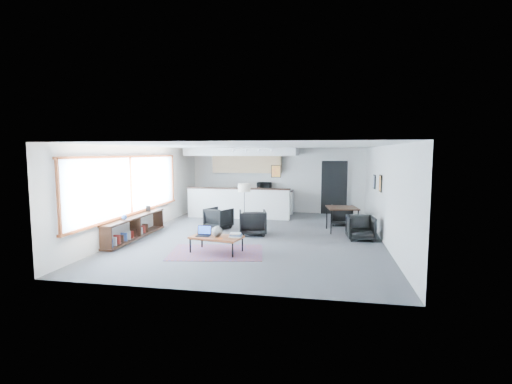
% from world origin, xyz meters
% --- Properties ---
extents(room, '(7.02, 9.02, 2.62)m').
position_xyz_m(room, '(0.00, 0.00, 1.30)').
color(room, '#48484B').
rests_on(room, ground).
extents(window, '(0.10, 5.95, 1.66)m').
position_xyz_m(window, '(-3.46, -0.90, 1.46)').
color(window, '#8CBFFF').
rests_on(window, room).
extents(console, '(0.35, 3.00, 0.80)m').
position_xyz_m(console, '(-3.30, -1.05, 0.33)').
color(console, black).
rests_on(console, floor).
extents(kitchenette, '(4.20, 1.96, 2.60)m').
position_xyz_m(kitchenette, '(-1.20, 3.71, 1.38)').
color(kitchenette, white).
rests_on(kitchenette, floor).
extents(doorway, '(1.10, 0.12, 2.15)m').
position_xyz_m(doorway, '(2.30, 4.42, 1.07)').
color(doorway, black).
rests_on(doorway, room).
extents(track_light, '(1.60, 0.07, 0.15)m').
position_xyz_m(track_light, '(-0.59, 2.20, 2.53)').
color(track_light, silver).
rests_on(track_light, room).
extents(wall_art_lower, '(0.03, 0.38, 0.48)m').
position_xyz_m(wall_art_lower, '(3.47, 0.40, 1.55)').
color(wall_art_lower, black).
rests_on(wall_art_lower, room).
extents(wall_art_upper, '(0.03, 0.34, 0.44)m').
position_xyz_m(wall_art_upper, '(3.47, 1.70, 1.50)').
color(wall_art_upper, black).
rests_on(wall_art_upper, room).
extents(kilim_rug, '(2.44, 1.86, 0.01)m').
position_xyz_m(kilim_rug, '(-0.63, -2.01, 0.01)').
color(kilim_rug, '#5A3446').
rests_on(kilim_rug, floor).
extents(coffee_table, '(1.32, 0.88, 0.40)m').
position_xyz_m(coffee_table, '(-0.63, -2.01, 0.37)').
color(coffee_table, brown).
rests_on(coffee_table, floor).
extents(laptop, '(0.34, 0.29, 0.24)m').
position_xyz_m(laptop, '(-0.96, -1.98, 0.47)').
color(laptop, black).
rests_on(laptop, coffee_table).
extents(ceramic_pot, '(0.26, 0.26, 0.26)m').
position_xyz_m(ceramic_pot, '(-0.60, -2.06, 0.53)').
color(ceramic_pot, gray).
rests_on(ceramic_pot, coffee_table).
extents(book_stack, '(0.33, 0.27, 0.10)m').
position_xyz_m(book_stack, '(-0.16, -2.00, 0.44)').
color(book_stack, silver).
rests_on(book_stack, coffee_table).
extents(coaster, '(0.13, 0.13, 0.01)m').
position_xyz_m(coaster, '(-0.47, -2.23, 0.40)').
color(coaster, '#E5590C').
rests_on(coaster, coffee_table).
extents(armchair_left, '(0.91, 0.89, 0.73)m').
position_xyz_m(armchair_left, '(-1.39, 0.79, 0.36)').
color(armchair_left, black).
rests_on(armchair_left, floor).
extents(armchair_right, '(0.93, 0.89, 0.80)m').
position_xyz_m(armchair_right, '(-0.15, 0.09, 0.40)').
color(armchair_right, black).
rests_on(armchair_right, floor).
extents(floor_lamp, '(0.54, 0.54, 1.42)m').
position_xyz_m(floor_lamp, '(-0.65, 1.25, 1.23)').
color(floor_lamp, black).
rests_on(floor_lamp, floor).
extents(dining_table, '(1.02, 1.02, 0.75)m').
position_xyz_m(dining_table, '(2.46, 1.03, 0.69)').
color(dining_table, black).
rests_on(dining_table, floor).
extents(dining_chair_near, '(0.66, 0.63, 0.63)m').
position_xyz_m(dining_chair_near, '(2.92, -0.01, 0.32)').
color(dining_chair_near, black).
rests_on(dining_chair_near, floor).
extents(dining_chair_far, '(0.62, 0.58, 0.62)m').
position_xyz_m(dining_chair_far, '(2.51, 2.09, 0.31)').
color(dining_chair_far, black).
rests_on(dining_chair_far, floor).
extents(microwave, '(0.56, 0.32, 0.37)m').
position_xyz_m(microwave, '(-0.46, 4.15, 1.11)').
color(microwave, black).
rests_on(microwave, kitchenette).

